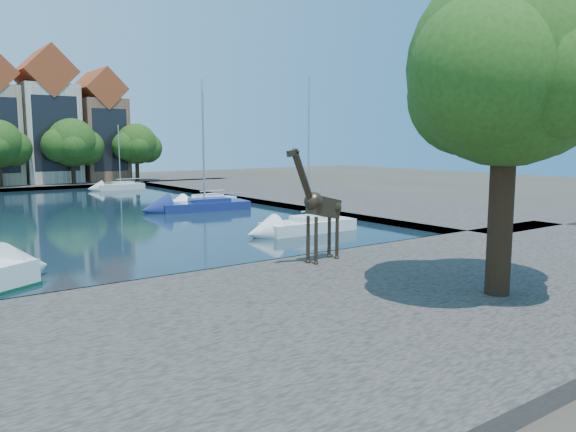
% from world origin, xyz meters
% --- Properties ---
extents(ground, '(160.00, 160.00, 0.00)m').
position_xyz_m(ground, '(0.00, 0.00, 0.00)').
color(ground, '#38332B').
rests_on(ground, ground).
extents(water_basin, '(38.00, 50.00, 0.08)m').
position_xyz_m(water_basin, '(0.00, 24.00, 0.04)').
color(water_basin, black).
rests_on(water_basin, ground).
extents(near_quay, '(50.00, 14.00, 0.50)m').
position_xyz_m(near_quay, '(0.00, -7.00, 0.25)').
color(near_quay, '#4F4945').
rests_on(near_quay, ground).
extents(right_quay, '(14.00, 52.00, 0.50)m').
position_xyz_m(right_quay, '(25.00, 24.00, 0.25)').
color(right_quay, '#4F4945').
rests_on(right_quay, ground).
extents(plane_tree, '(8.32, 6.40, 10.62)m').
position_xyz_m(plane_tree, '(7.62, -9.01, 7.67)').
color(plane_tree, '#332114').
rests_on(plane_tree, near_quay).
extents(townhouse_east_mid, '(6.43, 9.18, 16.65)m').
position_xyz_m(townhouse_east_mid, '(8.50, 55.99, 8.10)').
color(townhouse_east_mid, beige).
rests_on(townhouse_east_mid, far_quay).
extents(townhouse_east_end, '(5.44, 9.18, 14.43)m').
position_xyz_m(townhouse_east_end, '(15.00, 55.99, 7.11)').
color(townhouse_east_end, brown).
rests_on(townhouse_east_end, far_quay).
extents(far_tree_east, '(7.54, 5.80, 7.84)m').
position_xyz_m(far_tree_east, '(10.11, 50.49, 5.24)').
color(far_tree_east, '#332114').
rests_on(far_tree_east, far_quay).
extents(far_tree_far_east, '(6.76, 5.20, 7.36)m').
position_xyz_m(far_tree_far_east, '(18.09, 50.49, 5.08)').
color(far_tree_far_east, '#332114').
rests_on(far_tree_far_east, far_quay).
extents(giraffe_statue, '(3.31, 1.15, 4.77)m').
position_xyz_m(giraffe_statue, '(5.94, -1.56, 2.84)').
color(giraffe_statue, '#332719').
rests_on(giraffe_statue, near_quay).
extents(sailboat_right_a, '(6.03, 2.18, 9.27)m').
position_xyz_m(sailboat_right_a, '(12.00, 6.96, 0.61)').
color(sailboat_right_a, silver).
rests_on(sailboat_right_a, water_basin).
extents(sailboat_right_b, '(7.36, 3.39, 10.31)m').
position_xyz_m(sailboat_right_b, '(12.02, 20.57, 0.59)').
color(sailboat_right_b, navy).
rests_on(sailboat_right_b, water_basin).
extents(sailboat_right_c, '(5.84, 2.99, 9.54)m').
position_xyz_m(sailboat_right_c, '(13.39, 23.09, 0.62)').
color(sailboat_right_c, white).
rests_on(sailboat_right_c, water_basin).
extents(sailboat_right_d, '(5.21, 1.84, 7.35)m').
position_xyz_m(sailboat_right_d, '(13.36, 43.77, 0.57)').
color(sailboat_right_d, beige).
rests_on(sailboat_right_d, water_basin).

